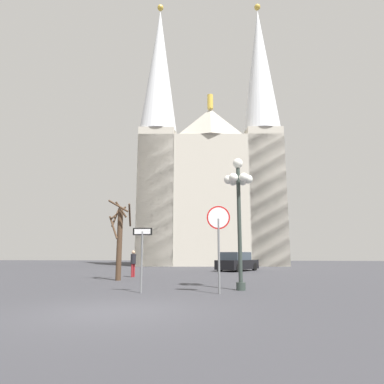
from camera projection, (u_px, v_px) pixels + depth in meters
ground_plane at (113, 312)px, 8.29m from camera, size 120.00×120.00×0.00m
cathedral at (210, 179)px, 42.47m from camera, size 17.89×12.29×33.75m
stop_sign at (219, 231)px, 12.26m from camera, size 0.86×0.08×3.14m
one_way_arrow_sign at (142, 250)px, 12.43m from camera, size 0.73×0.07×2.35m
street_lamp at (239, 195)px, 13.74m from camera, size 1.18×1.07×5.30m
bare_tree at (119, 238)px, 18.20m from camera, size 1.29×1.28×4.26m
parked_car_near_black at (237, 262)px, 27.48m from camera, size 3.69×4.54×1.51m
pedestrian_walking at (133, 261)px, 20.47m from camera, size 0.32×0.32×1.59m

